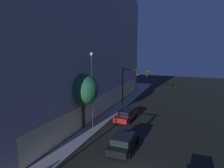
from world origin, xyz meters
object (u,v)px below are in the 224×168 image
Objects in this scene: sidewalk_tree at (83,90)px; car_black at (124,141)px; modern_building at (27,41)px; car_red at (126,115)px; traffic_light_far_corner at (133,78)px; street_lamp_sidewalk at (92,82)px.

sidewalk_tree is 1.35× the size of car_black.
modern_building is 7.95× the size of car_red.
modern_building reaches higher than traffic_light_far_corner.
street_lamp_sidewalk is at bearing -112.03° from modern_building.
car_black is (-3.17, -5.00, -4.81)m from street_lamp_sidewalk.
street_lamp_sidewalk is at bearing 57.61° from car_black.
car_red is (4.09, -2.82, -4.85)m from street_lamp_sidewalk.
sidewalk_tree is 1.43× the size of car_red.
modern_building is 24.77m from car_black.
traffic_light_far_corner is 0.72× the size of street_lamp_sidewalk.
car_red is at bearing -170.07° from traffic_light_far_corner.
sidewalk_tree is at bearing 140.74° from car_red.
street_lamp_sidewalk reaches higher than car_red.
sidewalk_tree is (-11.80, 2.44, 0.12)m from traffic_light_far_corner.
sidewalk_tree reaches higher than car_red.
car_black is at bearing -122.39° from street_lamp_sidewalk.
modern_building reaches higher than car_red.
car_red is (4.54, -3.71, -3.98)m from sidewalk_tree.
car_black is at bearing -163.29° from car_red.
street_lamp_sidewalk is at bearing 172.23° from traffic_light_far_corner.
modern_building is 4.06× the size of street_lamp_sidewalk.
traffic_light_far_corner is 1.41× the size of car_red.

